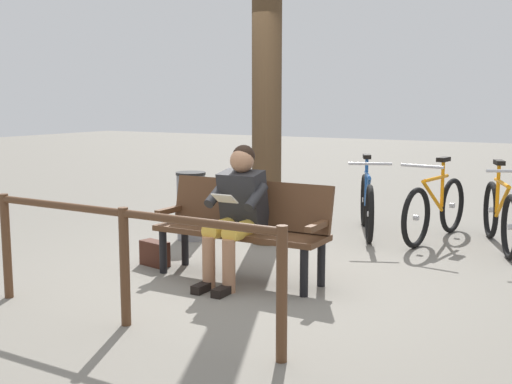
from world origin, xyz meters
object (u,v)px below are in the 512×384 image
bicycle_silver (500,215)px  litter_bin (191,206)px  tree_trunk (267,93)px  person_reading (237,207)px  bicycle_orange (367,204)px  bicycle_red (435,209)px  handbag (155,253)px  bench (244,222)px

bicycle_silver → litter_bin: bearing=-87.7°
tree_trunk → litter_bin: tree_trunk is taller
person_reading → bicycle_orange: person_reading is taller
bicycle_silver → bicycle_red: size_ratio=0.96×
person_reading → tree_trunk: (0.53, -1.50, 1.00)m
tree_trunk → bicycle_red: tree_trunk is taller
handbag → bicycle_red: size_ratio=0.18×
bench → person_reading: (-0.03, 0.16, 0.16)m
person_reading → litter_bin: person_reading is taller
litter_bin → bicycle_orange: 2.08m
person_reading → bicycle_silver: person_reading is taller
tree_trunk → bicycle_red: 2.33m
person_reading → tree_trunk: 1.87m
litter_bin → bicycle_red: bearing=-150.8°
bench → bicycle_red: (-1.09, -2.42, -0.15)m
bench → handbag: bearing=4.8°
bench → bicycle_orange: size_ratio=1.02×
bench → tree_trunk: (0.50, -1.33, 1.16)m
litter_bin → bench: bearing=141.4°
tree_trunk → bicycle_red: size_ratio=1.99×
tree_trunk → bench: bearing=110.6°
bench → handbag: 1.03m
bench → handbag: size_ratio=5.34×
tree_trunk → bicycle_silver: size_ratio=2.08×
bicycle_orange → bicycle_silver: bearing=66.6°
bicycle_orange → person_reading: bearing=-29.6°
person_reading → bicycle_red: person_reading is taller
person_reading → bicycle_orange: (-0.27, -2.52, -0.31)m
person_reading → handbag: person_reading is taller
litter_bin → bicycle_silver: size_ratio=0.49×
litter_bin → bicycle_silver: 3.39m
litter_bin → bicycle_red: size_ratio=0.46×
bench → litter_bin: bearing=-38.4°
handbag → bench: bearing=-175.4°
person_reading → bicycle_silver: size_ratio=0.75×
tree_trunk → litter_bin: 1.55m
bicycle_silver → bicycle_orange: same height
handbag → bicycle_silver: bearing=-138.5°
bicycle_red → person_reading: bearing=-13.9°
handbag → bicycle_red: bearing=-129.3°
bench → tree_trunk: size_ratio=0.48×
bench → person_reading: bearing=100.4°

